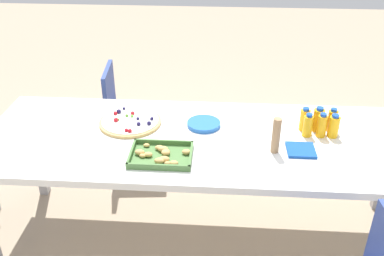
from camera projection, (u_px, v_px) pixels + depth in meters
The scene contains 14 objects.
ground_plane at pixel (204, 236), 2.83m from camera, with size 12.00×12.00×0.00m, color tan.
party_table at pixel (206, 146), 2.49m from camera, with size 2.55×0.92×0.75m.
chair_near_right at pixel (126, 109), 3.31m from camera, with size 0.44×0.44×0.83m.
juice_bottle_0 at pixel (332, 120), 2.50m from camera, with size 0.05×0.05×0.14m.
juice_bottle_1 at pixel (318, 120), 2.50m from camera, with size 0.06×0.06×0.15m.
juice_bottle_2 at pixel (305, 120), 2.51m from camera, with size 0.06×0.06×0.14m.
juice_bottle_3 at pixel (334, 126), 2.45m from camera, with size 0.06×0.06×0.14m.
juice_bottle_4 at pixel (322, 126), 2.45m from camera, with size 0.05×0.05×0.14m.
juice_bottle_5 at pixel (308, 126), 2.45m from camera, with size 0.05×0.05×0.14m.
fruit_pizza at pixel (130, 122), 2.60m from camera, with size 0.37×0.37×0.05m.
snack_tray at pixel (161, 155), 2.28m from camera, with size 0.33×0.25×0.04m.
plate_stack at pixel (204, 124), 2.58m from camera, with size 0.20×0.20×0.02m.
napkin_stack at pixel (301, 150), 2.34m from camera, with size 0.15×0.15×0.02m, color #194CA5.
cardboard_tube at pixel (276, 136), 2.29m from camera, with size 0.04×0.04×0.20m, color #9E7A56.
Camera 1 is at (-0.07, 2.12, 2.01)m, focal length 40.78 mm.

